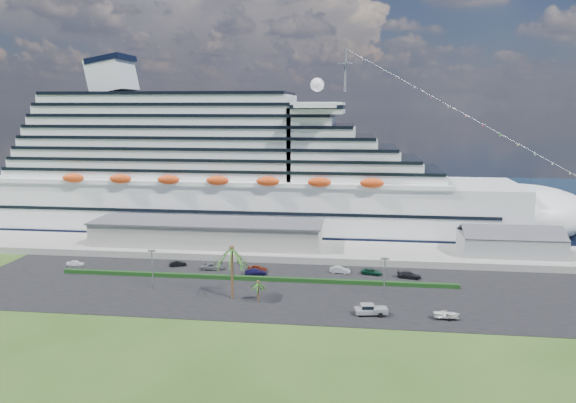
# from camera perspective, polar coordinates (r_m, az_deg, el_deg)

# --- Properties ---
(ground) EXTENTS (420.00, 420.00, 0.00)m
(ground) POSITION_cam_1_polar(r_m,az_deg,el_deg) (108.68, -0.90, -10.77)
(ground) COLOR #294617
(ground) RESTS_ON ground
(asphalt_lot) EXTENTS (140.00, 38.00, 0.12)m
(asphalt_lot) POSITION_cam_1_polar(r_m,az_deg,el_deg) (118.93, -0.13, -8.91)
(asphalt_lot) COLOR black
(asphalt_lot) RESTS_ON ground
(wharf) EXTENTS (240.00, 20.00, 1.80)m
(wharf) POSITION_cam_1_polar(r_m,az_deg,el_deg) (146.31, 1.34, -5.00)
(wharf) COLOR gray
(wharf) RESTS_ON ground
(water) EXTENTS (420.00, 160.00, 0.02)m
(water) POSITION_cam_1_polar(r_m,az_deg,el_deg) (234.33, 3.63, 0.35)
(water) COLOR #0B1B32
(water) RESTS_ON ground
(cruise_ship) EXTENTS (191.00, 38.00, 54.00)m
(cruise_ship) POSITION_cam_1_polar(r_m,az_deg,el_deg) (170.02, -5.04, 2.46)
(cruise_ship) COLOR silver
(cruise_ship) RESTS_ON ground
(terminal_building) EXTENTS (61.00, 15.00, 6.30)m
(terminal_building) POSITION_cam_1_polar(r_m,az_deg,el_deg) (149.90, -8.22, -3.12)
(terminal_building) COLOR gray
(terminal_building) RESTS_ON wharf
(port_shed) EXTENTS (24.00, 12.31, 7.37)m
(port_shed) POSITION_cam_1_polar(r_m,az_deg,el_deg) (149.49, 21.64, -3.99)
(port_shed) COLOR gray
(port_shed) RESTS_ON wharf
(hedge) EXTENTS (88.00, 1.10, 0.90)m
(hedge) POSITION_cam_1_polar(r_m,az_deg,el_deg) (124.69, -3.52, -7.79)
(hedge) COLOR black
(hedge) RESTS_ON asphalt_lot
(lamp_post_left) EXTENTS (1.60, 0.35, 8.27)m
(lamp_post_left) POSITION_cam_1_polar(r_m,az_deg,el_deg) (121.29, -13.64, -6.21)
(lamp_post_left) COLOR gray
(lamp_post_left) RESTS_ON asphalt_lot
(lamp_post_right) EXTENTS (1.60, 0.35, 8.27)m
(lamp_post_right) POSITION_cam_1_polar(r_m,az_deg,el_deg) (113.70, 9.79, -7.14)
(lamp_post_right) COLOR gray
(lamp_post_right) RESTS_ON asphalt_lot
(palm_tall) EXTENTS (8.82, 8.82, 11.13)m
(palm_tall) POSITION_cam_1_polar(r_m,az_deg,el_deg) (111.40, -5.73, -5.34)
(palm_tall) COLOR #47301E
(palm_tall) RESTS_ON ground
(palm_short) EXTENTS (3.53, 3.53, 4.56)m
(palm_short) POSITION_cam_1_polar(r_m,az_deg,el_deg) (110.49, -3.05, -8.42)
(palm_short) COLOR #47301E
(palm_short) RESTS_ON ground
(parked_car_0) EXTENTS (4.26, 1.95, 1.41)m
(parked_car_0) POSITION_cam_1_polar(r_m,az_deg,el_deg) (144.18, -20.78, -5.89)
(parked_car_0) COLOR white
(parked_car_0) RESTS_ON asphalt_lot
(parked_car_1) EXTENTS (4.21, 2.93, 1.32)m
(parked_car_1) POSITION_cam_1_polar(r_m,az_deg,el_deg) (137.57, -11.14, -6.19)
(parked_car_1) COLOR black
(parked_car_1) RESTS_ON asphalt_lot
(parked_car_2) EXTENTS (5.83, 3.53, 1.51)m
(parked_car_2) POSITION_cam_1_polar(r_m,az_deg,el_deg) (133.37, -7.68, -6.56)
(parked_car_2) COLOR gray
(parked_car_2) RESTS_ON asphalt_lot
(parked_car_3) EXTENTS (5.38, 3.19, 1.46)m
(parked_car_3) POSITION_cam_1_polar(r_m,az_deg,el_deg) (128.38, -3.31, -7.14)
(parked_car_3) COLOR #18154A
(parked_car_3) RESTS_ON asphalt_lot
(parked_car_4) EXTENTS (4.59, 1.88, 1.56)m
(parked_car_4) POSITION_cam_1_polar(r_m,az_deg,el_deg) (130.74, -3.14, -6.81)
(parked_car_4) COLOR maroon
(parked_car_4) RESTS_ON asphalt_lot
(parked_car_5) EXTENTS (4.82, 2.34, 1.52)m
(parked_car_5) POSITION_cam_1_polar(r_m,az_deg,el_deg) (130.06, 5.29, -6.93)
(parked_car_5) COLOR silver
(parked_car_5) RESTS_ON asphalt_lot
(parked_car_6) EXTENTS (5.06, 3.28, 1.30)m
(parked_car_6) POSITION_cam_1_polar(r_m,az_deg,el_deg) (129.87, 8.50, -7.07)
(parked_car_6) COLOR #0E3A25
(parked_car_6) RESTS_ON asphalt_lot
(parked_car_7) EXTENTS (5.56, 3.13, 1.52)m
(parked_car_7) POSITION_cam_1_polar(r_m,az_deg,el_deg) (128.62, 12.19, -7.31)
(parked_car_7) COLOR black
(parked_car_7) RESTS_ON asphalt_lot
(pickup_truck) EXTENTS (6.16, 2.99, 2.08)m
(pickup_truck) POSITION_cam_1_polar(r_m,az_deg,el_deg) (105.56, 8.38, -10.78)
(pickup_truck) COLOR black
(pickup_truck) RESTS_ON asphalt_lot
(boat_trailer) EXTENTS (5.36, 3.41, 1.55)m
(boat_trailer) POSITION_cam_1_polar(r_m,az_deg,el_deg) (106.48, 15.80, -10.94)
(boat_trailer) COLOR gray
(boat_trailer) RESTS_ON asphalt_lot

